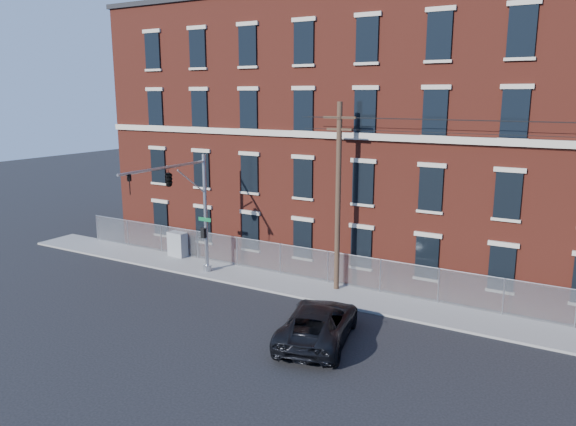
# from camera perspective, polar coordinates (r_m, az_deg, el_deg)

# --- Properties ---
(ground) EXTENTS (140.00, 140.00, 0.00)m
(ground) POSITION_cam_1_polar(r_m,az_deg,el_deg) (26.72, -4.14, -10.88)
(ground) COLOR black
(ground) RESTS_ON ground
(sidewalk) EXTENTS (65.00, 3.00, 0.12)m
(sidewalk) POSITION_cam_1_polar(r_m,az_deg,el_deg) (27.40, 24.15, -11.23)
(sidewalk) COLOR gray
(sidewalk) RESTS_ON ground
(mill_building) EXTENTS (55.30, 14.32, 16.30)m
(mill_building) POSITION_cam_1_polar(r_m,az_deg,el_deg) (34.35, 26.97, 7.02)
(mill_building) COLOR maroon
(mill_building) RESTS_ON ground
(chain_link_fence) EXTENTS (59.06, 0.06, 1.85)m
(chain_link_fence) POSITION_cam_1_polar(r_m,az_deg,el_deg) (28.26, 24.62, -8.39)
(chain_link_fence) COLOR #A5A8AD
(chain_link_fence) RESTS_ON ground
(traffic_signal_mast) EXTENTS (0.90, 6.75, 7.00)m
(traffic_signal_mast) POSITION_cam_1_polar(r_m,az_deg,el_deg) (30.44, -11.38, 2.36)
(traffic_signal_mast) COLOR #9EA0A5
(traffic_signal_mast) RESTS_ON ground
(utility_pole_near) EXTENTS (1.80, 0.28, 10.00)m
(utility_pole_near) POSITION_cam_1_polar(r_m,az_deg,el_deg) (28.95, 5.23, 1.95)
(utility_pole_near) COLOR #402D20
(utility_pole_near) RESTS_ON ground
(pickup_truck) EXTENTS (3.99, 6.35, 1.64)m
(pickup_truck) POSITION_cam_1_polar(r_m,az_deg,el_deg) (24.15, 3.15, -11.35)
(pickup_truck) COLOR black
(pickup_truck) RESTS_ON ground
(utility_cabinet) EXTENTS (1.33, 0.74, 1.60)m
(utility_cabinet) POSITION_cam_1_polar(r_m,az_deg,el_deg) (36.52, -11.40, -3.20)
(utility_cabinet) COLOR gray
(utility_cabinet) RESTS_ON sidewalk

